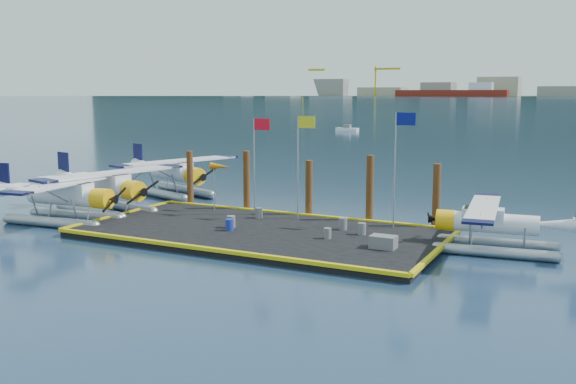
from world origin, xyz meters
name	(u,v)px	position (x,y,z in m)	size (l,w,h in m)	color
ground	(260,237)	(0.00, 0.00, 0.00)	(4000.00, 4000.00, 0.00)	navy
dock	(260,233)	(0.00, 0.00, 0.20)	(20.00, 10.00, 0.40)	black
dock_bumpers	(260,228)	(0.00, 0.00, 0.49)	(20.25, 10.25, 0.18)	#D0BC0C
seaplane_a	(68,199)	(-12.19, -2.20, 1.56)	(9.14, 10.09, 3.57)	#8D939A
seaplane_b	(109,189)	(-12.15, 1.37, 1.65)	(9.87, 10.69, 3.79)	#8D939A
seaplane_c	(175,175)	(-12.64, 9.21, 1.65)	(9.88, 10.50, 3.78)	#8D939A
seaplane_d	(490,226)	(12.03, 2.15, 1.36)	(7.97, 8.79, 3.11)	#8D939A
drum_0	(231,222)	(-1.73, -0.27, 0.74)	(0.49, 0.49, 0.68)	slate
drum_1	(328,233)	(4.21, -0.31, 0.68)	(0.40, 0.40, 0.57)	slate
drum_2	(362,229)	(5.49, 1.40, 0.72)	(0.45, 0.45, 0.64)	slate
drum_3	(230,225)	(-1.43, -0.92, 0.72)	(0.45, 0.45, 0.64)	navy
drum_4	(343,224)	(4.12, 2.08, 0.74)	(0.48, 0.48, 0.67)	slate
drum_5	(259,213)	(-1.69, 2.88, 0.71)	(0.45, 0.45, 0.63)	slate
crate	(383,242)	(7.48, -0.99, 0.72)	(1.26, 0.84, 0.63)	slate
flagpole_red	(257,151)	(-2.29, 3.80, 4.40)	(1.14, 0.08, 6.00)	gray
flagpole_yellow	(301,151)	(0.70, 3.80, 4.51)	(1.14, 0.08, 6.20)	gray
flagpole_blue	(399,153)	(6.70, 3.80, 4.69)	(1.14, 0.08, 6.50)	gray
windsock	(220,168)	(-5.03, 3.80, 3.23)	(1.40, 0.44, 3.12)	gray
piling_0	(190,180)	(-8.50, 5.40, 2.00)	(0.44, 0.44, 4.00)	#442513
piling_1	(247,183)	(-4.00, 5.40, 2.10)	(0.44, 0.44, 4.20)	#442513
piling_2	(309,191)	(0.50, 5.40, 1.90)	(0.44, 0.44, 3.80)	#442513
piling_3	(370,191)	(4.50, 5.40, 2.15)	(0.44, 0.44, 4.30)	#442513
piling_4	(436,198)	(8.50, 5.40, 2.00)	(0.44, 0.44, 4.00)	#442513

